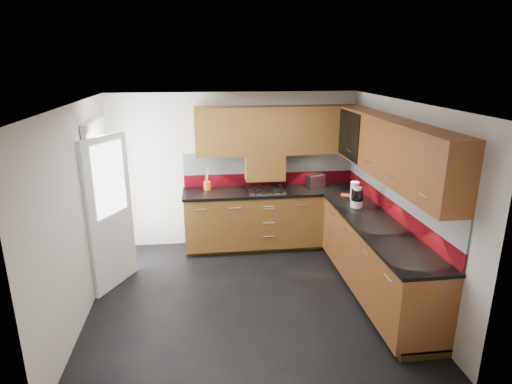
{
  "coord_description": "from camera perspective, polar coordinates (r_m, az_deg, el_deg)",
  "views": [
    {
      "loc": [
        -0.5,
        -4.72,
        2.85
      ],
      "look_at": [
        0.19,
        0.65,
        1.18
      ],
      "focal_mm": 30.0,
      "sensor_mm": 36.0,
      "label": 1
    }
  ],
  "objects": [
    {
      "name": "extractor_hood",
      "position": [
        6.61,
        1.17,
        3.41
      ],
      "size": [
        0.6,
        0.33,
        0.4
      ],
      "primitive_type": "cube",
      "color": "#563113",
      "rests_on": "room"
    },
    {
      "name": "orange_cloth",
      "position": [
        6.44,
        11.84,
        -0.41
      ],
      "size": [
        0.16,
        0.15,
        0.01
      ],
      "primitive_type": "cube",
      "rotation": [
        0.0,
        0.0,
        -0.42
      ],
      "color": "red",
      "rests_on": "countertop"
    },
    {
      "name": "room",
      "position": [
        4.93,
        -1.21,
        1.25
      ],
      "size": [
        4.0,
        3.8,
        2.64
      ],
      "color": "black"
    },
    {
      "name": "toaster",
      "position": [
        6.81,
        7.92,
        1.53
      ],
      "size": [
        0.31,
        0.25,
        0.2
      ],
      "color": "silver",
      "rests_on": "countertop"
    },
    {
      "name": "countertop",
      "position": [
        5.96,
        8.22,
        -1.93
      ],
      "size": [
        2.72,
        3.22,
        0.04
      ],
      "color": "black",
      "rests_on": "base_cabinets"
    },
    {
      "name": "paper_towel",
      "position": [
        6.27,
        13.01,
        0.18
      ],
      "size": [
        0.16,
        0.16,
        0.25
      ],
      "primitive_type": "cylinder",
      "rotation": [
        0.0,
        0.0,
        -0.38
      ],
      "color": "white",
      "rests_on": "countertop"
    },
    {
      "name": "base_cabinets",
      "position": [
        6.15,
        8.11,
        -6.14
      ],
      "size": [
        2.7,
        3.2,
        0.95
      ],
      "color": "#563113",
      "rests_on": "room"
    },
    {
      "name": "upper_cabinets",
      "position": [
        5.85,
        10.08,
        6.93
      ],
      "size": [
        2.5,
        3.2,
        0.72
      ],
      "color": "#563113",
      "rests_on": "room"
    },
    {
      "name": "glass_cabinet",
      "position": [
        6.27,
        13.56,
        7.64
      ],
      "size": [
        0.32,
        0.8,
        0.66
      ],
      "color": "black",
      "rests_on": "room"
    },
    {
      "name": "utensil_pot",
      "position": [
        6.61,
        -6.53,
        1.04
      ],
      "size": [
        0.11,
        0.11,
        0.38
      ],
      "color": "#DC5C14",
      "rests_on": "countertop"
    },
    {
      "name": "back_door",
      "position": [
        5.9,
        -19.47,
        -1.81
      ],
      "size": [
        0.42,
        1.19,
        2.04
      ],
      "color": "white",
      "rests_on": "room"
    },
    {
      "name": "backsplash",
      "position": [
        6.14,
        9.79,
        1.4
      ],
      "size": [
        2.7,
        3.2,
        0.54
      ],
      "color": "maroon",
      "rests_on": "countertop"
    },
    {
      "name": "gas_hob",
      "position": [
        6.54,
        1.36,
        0.29
      ],
      "size": [
        0.55,
        0.49,
        0.04
      ],
      "color": "silver",
      "rests_on": "countertop"
    },
    {
      "name": "food_processor",
      "position": [
        5.95,
        13.33,
        -0.77
      ],
      "size": [
        0.17,
        0.17,
        0.28
      ],
      "color": "white",
      "rests_on": "countertop"
    }
  ]
}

